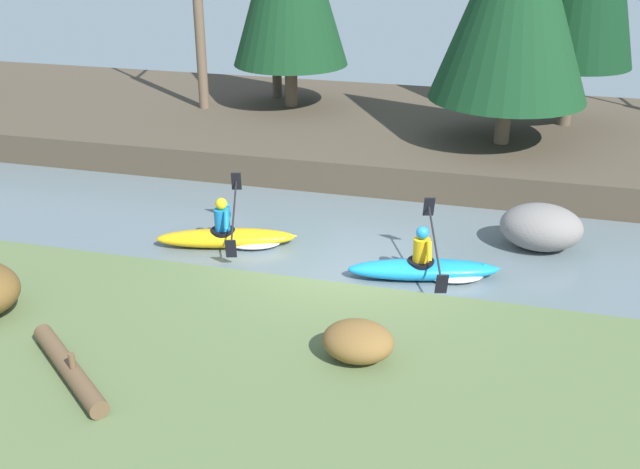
{
  "coord_description": "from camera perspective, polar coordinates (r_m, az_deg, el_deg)",
  "views": [
    {
      "loc": [
        2.49,
        -11.32,
        6.22
      ],
      "look_at": [
        -0.76,
        0.89,
        0.55
      ],
      "focal_mm": 42.0,
      "sensor_mm": 36.0,
      "label": 1
    }
  ],
  "objects": [
    {
      "name": "bare_tree_mid_upstream",
      "position": [
        22.67,
        -3.31,
        16.06
      ],
      "size": [
        2.71,
        2.68,
        4.84
      ],
      "color": "brown",
      "rests_on": "riverbank_far"
    },
    {
      "name": "shrub_clump_far_end",
      "position": [
        9.81,
        2.91,
        -8.12
      ],
      "size": [
        0.94,
        0.79,
        0.51
      ],
      "color": "brown",
      "rests_on": "riverbank_near"
    },
    {
      "name": "riverbank_near",
      "position": [
        8.93,
        -5.3,
        -16.94
      ],
      "size": [
        44.0,
        7.74,
        0.73
      ],
      "color": "#5B7042",
      "rests_on": "ground"
    },
    {
      "name": "ground_plane",
      "position": [
        13.16,
        2.23,
        -4.07
      ],
      "size": [
        90.0,
        90.0,
        0.0
      ],
      "primitive_type": "plane",
      "color": "slate"
    },
    {
      "name": "riverbank_far",
      "position": [
        20.77,
        7.5,
        7.62
      ],
      "size": [
        44.0,
        8.21,
        0.75
      ],
      "color": "#4C4233",
      "rests_on": "ground"
    },
    {
      "name": "kayaker_middle",
      "position": [
        14.72,
        -6.75,
        -0.15
      ],
      "size": [
        2.76,
        2.03,
        1.2
      ],
      "rotation": [
        0.0,
        0.0,
        0.3
      ],
      "color": "yellow",
      "rests_on": "ground"
    },
    {
      "name": "driftwood_log",
      "position": [
        10.04,
        -18.59,
        -9.62
      ],
      "size": [
        1.79,
        1.52,
        0.44
      ],
      "rotation": [
        0.0,
        0.0,
        -0.68
      ],
      "color": "brown",
      "rests_on": "riverbank_near"
    },
    {
      "name": "boulder_midstream",
      "position": [
        15.05,
        16.5,
        0.55
      ],
      "size": [
        1.57,
        1.23,
        0.89
      ],
      "color": "gray",
      "rests_on": "ground"
    },
    {
      "name": "kayaker_lead",
      "position": [
        13.52,
        8.36,
        -2.55
      ],
      "size": [
        2.78,
        2.04,
        1.2
      ],
      "rotation": [
        0.0,
        0.0,
        0.26
      ],
      "color": "#1993D6",
      "rests_on": "ground"
    }
  ]
}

